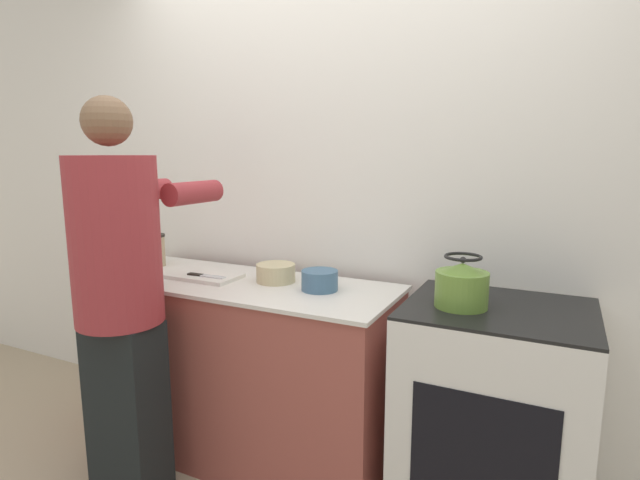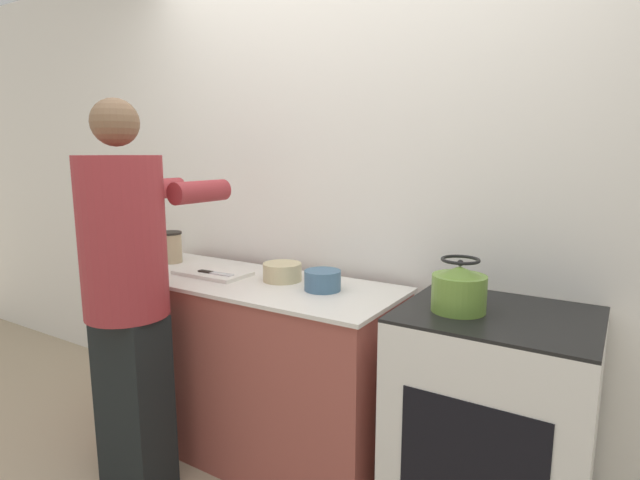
% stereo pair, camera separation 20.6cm
% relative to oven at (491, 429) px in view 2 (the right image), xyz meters
% --- Properties ---
extents(wall_back, '(8.00, 0.05, 2.60)m').
position_rel_oven_xyz_m(wall_back, '(-0.79, 0.36, 0.84)').
color(wall_back, white).
rests_on(wall_back, ground_plane).
extents(counter, '(1.52, 0.58, 0.89)m').
position_rel_oven_xyz_m(counter, '(-1.17, -0.01, -0.02)').
color(counter, '#9E4C42').
rests_on(counter, ground_plane).
extents(oven, '(0.69, 0.59, 0.92)m').
position_rel_oven_xyz_m(oven, '(0.00, 0.00, 0.00)').
color(oven, silver).
rests_on(oven, ground_plane).
extents(person, '(0.39, 0.63, 1.71)m').
position_rel_oven_xyz_m(person, '(-1.41, -0.51, 0.46)').
color(person, black).
rests_on(person, ground_plane).
extents(cutting_board, '(0.38, 0.21, 0.02)m').
position_rel_oven_xyz_m(cutting_board, '(-1.38, -0.03, 0.44)').
color(cutting_board, silver).
rests_on(cutting_board, counter).
extents(knife, '(0.21, 0.04, 0.01)m').
position_rel_oven_xyz_m(knife, '(-1.34, -0.06, 0.45)').
color(knife, silver).
rests_on(knife, cutting_board).
extents(kettle, '(0.20, 0.20, 0.20)m').
position_rel_oven_xyz_m(kettle, '(-0.13, -0.06, 0.54)').
color(kettle, olive).
rests_on(kettle, oven).
extents(bowl_prep, '(0.16, 0.16, 0.09)m').
position_rel_oven_xyz_m(bowl_prep, '(-0.76, 0.02, 0.47)').
color(bowl_prep, '#426684').
rests_on(bowl_prep, counter).
extents(bowl_mixing, '(0.19, 0.19, 0.08)m').
position_rel_oven_xyz_m(bowl_mixing, '(-1.02, 0.06, 0.47)').
color(bowl_mixing, '#C6B789').
rests_on(bowl_mixing, counter).
extents(canister_jar, '(0.13, 0.13, 0.17)m').
position_rel_oven_xyz_m(canister_jar, '(-1.79, 0.06, 0.51)').
color(canister_jar, tan).
rests_on(canister_jar, counter).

